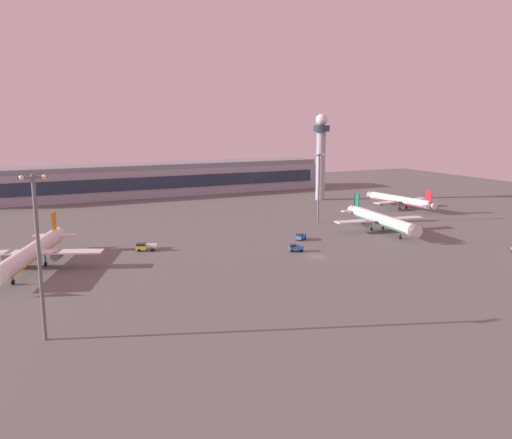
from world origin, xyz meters
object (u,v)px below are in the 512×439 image
(baggage_tractor, at_px, (301,236))
(airplane_near_gate, at_px, (381,220))
(airplane_terminal_side, at_px, (32,252))
(airplane_far_stand, at_px, (400,200))
(apron_light_east, at_px, (319,184))
(control_tower, at_px, (321,151))
(apron_light_west, at_px, (38,249))
(cargo_loader, at_px, (296,248))
(fuel_truck, at_px, (146,246))

(baggage_tractor, bearing_deg, airplane_near_gate, -125.39)
(airplane_terminal_side, bearing_deg, airplane_near_gate, -158.29)
(airplane_near_gate, distance_m, airplane_far_stand, 52.15)
(baggage_tractor, distance_m, apron_light_east, 34.11)
(control_tower, xyz_separation_m, apron_light_west, (-134.33, -123.10, -6.93))
(airplane_near_gate, distance_m, apron_light_west, 124.91)
(airplane_far_stand, distance_m, cargo_loader, 93.00)
(control_tower, bearing_deg, fuel_truck, -147.18)
(baggage_tractor, bearing_deg, cargo_loader, 109.68)
(airplane_near_gate, relative_size, cargo_loader, 9.52)
(control_tower, bearing_deg, airplane_far_stand, -64.73)
(cargo_loader, bearing_deg, apron_light_east, -17.81)
(airplane_near_gate, relative_size, airplane_terminal_side, 0.97)
(baggage_tractor, height_order, apron_light_east, apron_light_east)
(cargo_loader, xyz_separation_m, fuel_truck, (-40.48, 19.94, 0.19))
(apron_light_east, bearing_deg, apron_light_west, -144.42)
(fuel_truck, relative_size, apron_light_west, 0.22)
(baggage_tractor, distance_m, apron_light_west, 97.13)
(cargo_loader, distance_m, apron_light_west, 83.08)
(airplane_near_gate, xyz_separation_m, airplane_far_stand, (38.43, 35.24, -0.48))
(fuel_truck, xyz_separation_m, apron_light_west, (-32.12, -57.17, 15.51))
(control_tower, xyz_separation_m, apron_light_east, (-31.81, -49.76, -8.80))
(airplane_terminal_side, bearing_deg, fuel_truck, -146.19)
(control_tower, height_order, apron_light_west, control_tower)
(airplane_terminal_side, height_order, airplane_far_stand, airplane_terminal_side)
(airplane_terminal_side, xyz_separation_m, airplane_far_stand, (151.82, 34.71, -0.80))
(cargo_loader, distance_m, baggage_tractor, 15.79)
(airplane_near_gate, height_order, airplane_far_stand, airplane_near_gate)
(airplane_far_stand, distance_m, apron_light_west, 174.94)
(airplane_near_gate, bearing_deg, fuel_truck, 2.13)
(airplane_far_stand, height_order, apron_light_east, apron_light_east)
(fuel_truck, relative_size, apron_light_east, 0.25)
(airplane_terminal_side, distance_m, baggage_tractor, 81.38)
(cargo_loader, bearing_deg, airplane_terminal_side, 101.41)
(cargo_loader, bearing_deg, control_tower, -13.87)
(fuel_truck, bearing_deg, control_tower, -33.17)
(airplane_terminal_side, relative_size, baggage_tractor, 9.92)
(airplane_terminal_side, xyz_separation_m, apron_light_west, (-0.39, -50.52, 12.34))
(apron_light_east, xyz_separation_m, apron_light_west, (-102.52, -73.34, 1.87))
(airplane_near_gate, height_order, cargo_loader, airplane_near_gate)
(airplane_near_gate, bearing_deg, apron_light_east, -57.11)
(cargo_loader, height_order, apron_light_east, apron_light_east)
(airplane_terminal_side, xyz_separation_m, apron_light_east, (102.14, 22.82, 10.46))
(airplane_near_gate, xyz_separation_m, apron_light_east, (-11.25, 23.35, 10.78))
(control_tower, distance_m, airplane_far_stand, 46.44)
(cargo_loader, height_order, apron_light_west, apron_light_west)
(baggage_tractor, bearing_deg, airplane_far_stand, -98.67)
(baggage_tractor, xyz_separation_m, apron_light_west, (-81.70, -50.13, 15.70))
(airplane_far_stand, bearing_deg, apron_light_west, -157.33)
(baggage_tractor, bearing_deg, apron_light_west, 86.40)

